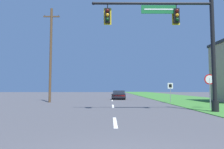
% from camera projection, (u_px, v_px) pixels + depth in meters
% --- Properties ---
extents(grass_verge_right, '(10.00, 110.00, 0.04)m').
position_uv_depth(grass_verge_right, '(176.00, 97.00, 32.80)').
color(grass_verge_right, '#38752D').
rests_on(grass_verge_right, ground).
extents(road_center_line, '(0.16, 34.80, 0.01)m').
position_uv_depth(road_center_line, '(112.00, 100.00, 24.75)').
color(road_center_line, silver).
rests_on(road_center_line, ground).
extents(signal_mast, '(8.05, 0.47, 7.86)m').
position_uv_depth(signal_mast, '(184.00, 38.00, 12.85)').
color(signal_mast, black).
rests_on(signal_mast, grass_verge_right).
extents(car_ahead, '(2.15, 4.38, 1.19)m').
position_uv_depth(car_ahead, '(119.00, 95.00, 28.05)').
color(car_ahead, black).
rests_on(car_ahead, ground).
extents(stop_sign, '(0.76, 0.07, 2.50)m').
position_uv_depth(stop_sign, '(210.00, 83.00, 14.67)').
color(stop_sign, gray).
rests_on(stop_sign, grass_verge_right).
extents(route_sign_post, '(0.55, 0.06, 2.03)m').
position_uv_depth(route_sign_post, '(170.00, 88.00, 20.70)').
color(route_sign_post, gray).
rests_on(route_sign_post, grass_verge_right).
extents(utility_pole_near, '(1.80, 0.26, 10.34)m').
position_uv_depth(utility_pole_near, '(51.00, 53.00, 21.76)').
color(utility_pole_near, brown).
rests_on(utility_pole_near, ground).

